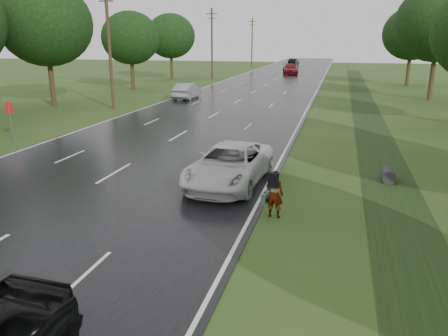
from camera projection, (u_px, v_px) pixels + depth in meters
name	position (u px, v px, depth m)	size (l,w,h in m)	color
road	(261.00, 87.00, 53.42)	(14.00, 180.00, 0.04)	black
edge_stripe_east	(318.00, 89.00, 51.76)	(0.12, 180.00, 0.01)	silver
edge_stripe_west	(209.00, 86.00, 55.06)	(0.12, 180.00, 0.01)	silver
center_line	(261.00, 87.00, 53.41)	(0.12, 180.00, 0.01)	silver
drainage_ditch	(374.00, 137.00, 26.22)	(2.20, 120.00, 0.56)	black
road_sign	(10.00, 114.00, 24.42)	(0.50, 0.06, 2.30)	slate
utility_pole_mid	(109.00, 45.00, 35.64)	(1.60, 0.26, 10.00)	#3D2B19
utility_pole_far	(212.00, 43.00, 63.47)	(1.60, 0.26, 10.00)	#3D2B19
utility_pole_distant	(252.00, 42.00, 91.30)	(1.60, 0.26, 10.00)	#3D2B19
tree_east_d	(439.00, 23.00, 40.57)	(8.00, 8.00, 10.76)	#3D2B19
tree_east_f	(412.00, 34.00, 53.85)	(7.20, 7.20, 9.62)	#3D2B19
tree_west_c	(45.00, 24.00, 36.57)	(7.80, 7.80, 10.43)	#3D2B19
tree_west_d	(131.00, 38.00, 49.67)	(6.60, 6.60, 8.80)	#3D2B19
tree_west_f	(171.00, 36.00, 62.72)	(7.00, 7.00, 9.29)	#3D2B19
pedestrian	(274.00, 193.00, 14.25)	(0.74, 0.70, 1.60)	#A5998C
white_pickup	(230.00, 165.00, 17.52)	(2.61, 5.66, 1.57)	silver
silver_sedan	(187.00, 91.00, 42.93)	(1.63, 4.66, 1.54)	gray
far_car_red	(290.00, 69.00, 73.38)	(2.35, 5.79, 1.68)	maroon
far_car_dark	(294.00, 62.00, 96.41)	(1.67, 4.78, 1.58)	black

